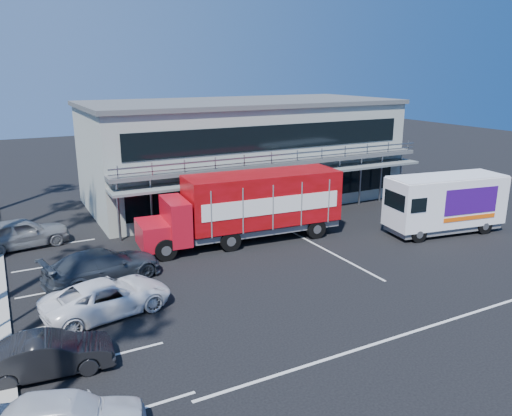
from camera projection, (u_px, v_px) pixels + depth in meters
name	position (u px, v px, depth m)	size (l,w,h in m)	color
ground	(325.00, 274.00, 23.79)	(120.00, 120.00, 0.00)	black
building	(242.00, 150.00, 36.90)	(22.40, 12.00, 7.30)	#969D90
red_truck	(250.00, 205.00, 27.98)	(11.60, 3.52, 3.85)	#B40E1D
white_van	(445.00, 203.00, 29.49)	(7.34, 3.46, 3.45)	white
parked_car_b	(49.00, 355.00, 15.87)	(1.39, 4.00, 1.32)	black
parked_car_c	(108.00, 297.00, 19.81)	(2.33, 5.05, 1.40)	white
parked_car_d	(103.00, 266.00, 22.73)	(2.17, 5.34, 1.55)	#2E363E
parked_car_e	(21.00, 233.00, 27.16)	(1.97, 4.89, 1.67)	slate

